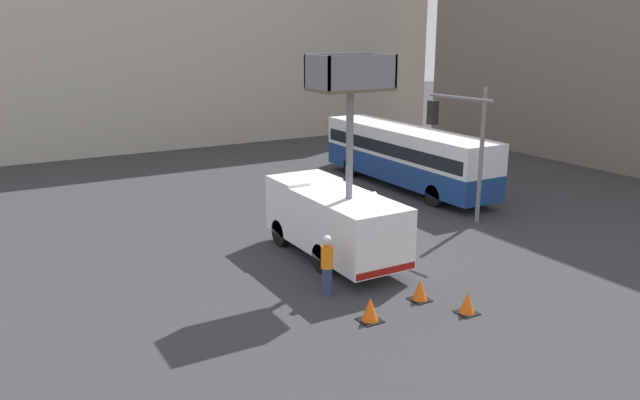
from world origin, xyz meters
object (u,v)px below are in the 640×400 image
Objects in this scene: traffic_cone_mid_road at (467,303)px; traffic_cone_far_side at (420,290)px; city_bus at (406,153)px; traffic_cone_near_truck at (370,310)px; road_worker_near_truck at (327,265)px; road_worker_directing at (374,215)px; utility_truck at (334,215)px; traffic_light_pole at (464,136)px.

traffic_cone_mid_road is 1.54m from traffic_cone_far_side.
city_bus is 16.20× the size of traffic_cone_near_truck.
traffic_cone_near_truck is at bearing -169.22° from traffic_cone_far_side.
road_worker_near_truck is 1.01× the size of road_worker_directing.
utility_truck reaches higher than traffic_cone_near_truck.
road_worker_near_truck reaches higher than traffic_cone_near_truck.
city_bus is 6.06× the size of road_worker_directing.
utility_truck is 10.67× the size of traffic_cone_far_side.
traffic_cone_far_side is (-2.11, -5.53, -0.65)m from road_worker_directing.
road_worker_near_truck is 4.32m from traffic_cone_mid_road.
traffic_cone_far_side is at bearing 94.94° from road_worker_near_truck.
city_bus is 17.11× the size of traffic_cone_far_side.
road_worker_directing is at bearing 77.80° from traffic_cone_mid_road.
traffic_cone_mid_road is at bearing 24.66° from road_worker_directing.
traffic_cone_mid_road is 0.99× the size of traffic_cone_far_side.
utility_truck reaches higher than traffic_cone_far_side.
traffic_light_pole is 10.40m from traffic_cone_near_truck.
city_bus reaches higher than traffic_cone_near_truck.
traffic_cone_near_truck is (-4.22, -5.93, -0.63)m from road_worker_directing.
city_bus reaches higher than road_worker_directing.
traffic_cone_near_truck is at bearing -109.53° from utility_truck.
road_worker_near_truck reaches higher than traffic_cone_far_side.
city_bus is at bearing 39.43° from utility_truck.
traffic_light_pole is (6.49, 0.59, 2.22)m from utility_truck.
traffic_cone_near_truck is (-10.35, -11.90, -1.48)m from city_bus.
utility_truck reaches higher than road_worker_near_truck.
traffic_light_pole is 9.34m from road_worker_near_truck.
road_worker_directing is 2.82× the size of traffic_cone_far_side.
road_worker_near_truck is at bearing -12.36° from road_worker_directing.
traffic_cone_near_truck is 1.07× the size of traffic_cone_mid_road.
utility_truck is at bearing 95.37° from traffic_cone_far_side.
traffic_light_pole is 8.48× the size of traffic_cone_mid_road.
utility_truck is at bearing 127.30° from city_bus.
traffic_cone_near_truck is 2.90m from traffic_cone_mid_road.
utility_truck is at bearing 99.98° from traffic_cone_mid_road.
traffic_light_pole is at bearing 49.41° from traffic_cone_mid_road.
road_worker_directing reaches higher than traffic_cone_near_truck.
traffic_cone_mid_road is at bearing -80.02° from utility_truck.
traffic_cone_near_truck is at bearing 46.81° from road_worker_near_truck.
road_worker_directing is 5.95m from traffic_cone_far_side.
utility_truck is 2.85m from road_worker_directing.
city_bus reaches higher than road_worker_near_truck.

